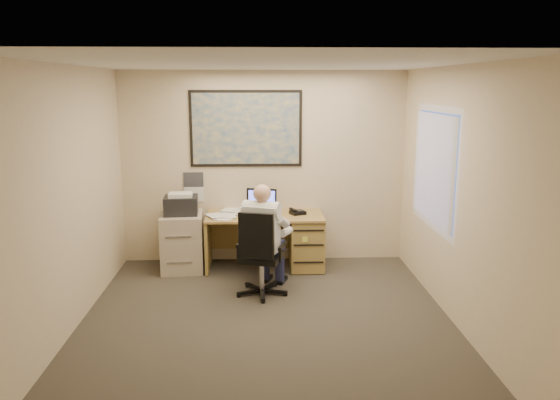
{
  "coord_description": "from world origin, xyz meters",
  "views": [
    {
      "loc": [
        -0.08,
        -5.39,
        2.49
      ],
      "look_at": [
        0.19,
        1.3,
        1.08
      ],
      "focal_mm": 35.0,
      "sensor_mm": 36.0,
      "label": 1
    }
  ],
  "objects_px": {
    "desk": "(289,236)",
    "office_chair": "(263,271)",
    "person": "(262,240)",
    "filing_cabinet": "(182,237)"
  },
  "relations": [
    {
      "from": "desk",
      "to": "filing_cabinet",
      "type": "xyz_separation_m",
      "value": [
        -1.46,
        -0.04,
        0.02
      ]
    },
    {
      "from": "desk",
      "to": "office_chair",
      "type": "height_order",
      "value": "desk"
    },
    {
      "from": "desk",
      "to": "office_chair",
      "type": "bearing_deg",
      "value": -109.17
    },
    {
      "from": "filing_cabinet",
      "to": "person",
      "type": "distance_m",
      "value": 1.45
    },
    {
      "from": "office_chair",
      "to": "person",
      "type": "height_order",
      "value": "person"
    },
    {
      "from": "desk",
      "to": "person",
      "type": "xyz_separation_m",
      "value": [
        -0.38,
        -0.98,
        0.24
      ]
    },
    {
      "from": "desk",
      "to": "filing_cabinet",
      "type": "relative_size",
      "value": 1.49
    },
    {
      "from": "office_chair",
      "to": "desk",
      "type": "bearing_deg",
      "value": 87.02
    },
    {
      "from": "office_chair",
      "to": "person",
      "type": "xyz_separation_m",
      "value": [
        -0.01,
        0.08,
        0.36
      ]
    },
    {
      "from": "office_chair",
      "to": "person",
      "type": "relative_size",
      "value": 0.79
    }
  ]
}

